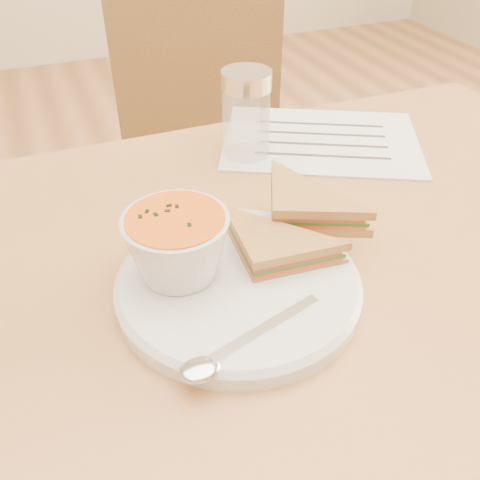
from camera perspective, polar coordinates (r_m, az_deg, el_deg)
name	(u,v)px	position (r m, az deg, el deg)	size (l,w,h in m)	color
dining_table	(287,440)	(0.89, 5.01, -20.51)	(1.00, 0.70, 0.75)	#A55D33
chair_far	(198,191)	(1.27, -4.51, 5.22)	(0.40, 0.40, 0.90)	brown
plate	(238,286)	(0.55, -0.19, -4.91)	(0.25, 0.25, 0.02)	silver
soup_bowl	(178,249)	(0.53, -6.67, -0.93)	(0.10, 0.10, 0.07)	silver
sandwich_half_a	(253,276)	(0.52, 1.41, -3.84)	(0.11, 0.11, 0.03)	#BD8F42
sandwich_half_b	(272,224)	(0.57, 3.45, 1.75)	(0.11, 0.11, 0.03)	#BD8F42
spoon	(249,339)	(0.48, 0.99, -10.47)	(0.18, 0.04, 0.01)	silver
paper_menu	(321,140)	(0.84, 8.66, 10.50)	(0.29, 0.21, 0.00)	white
condiment_shaker	(246,115)	(0.76, 0.66, 13.19)	(0.07, 0.07, 0.12)	silver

